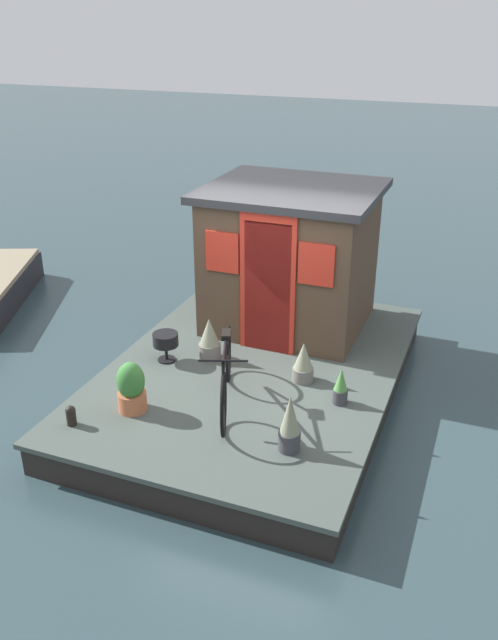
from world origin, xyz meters
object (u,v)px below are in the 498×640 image
(bicycle, at_px, (226,374))
(potted_plant_sage, at_px, (209,340))
(mooring_bollard, at_px, (71,415))
(potted_plant_geranium, at_px, (290,424))
(potted_plant_ivy, at_px, (341,387))
(potted_plant_mint, at_px, (131,388))
(houseboat_cabin, at_px, (290,257))
(charcoal_grill, at_px, (166,341))
(potted_plant_rosemary, at_px, (303,363))

(bicycle, distance_m, potted_plant_sage, 1.09)
(potted_plant_sage, xyz_separation_m, mooring_bollard, (-1.87, 0.75, -0.14))
(potted_plant_sage, height_order, potted_plant_geranium, potted_plant_geranium)
(potted_plant_ivy, bearing_deg, potted_plant_sage, 76.80)
(bicycle, bearing_deg, potted_plant_mint, 118.07)
(bicycle, height_order, potted_plant_mint, bicycle)
(bicycle, xyz_separation_m, potted_plant_ivy, (0.48, -1.17, -0.17))
(potted_plant_geranium, bearing_deg, bicycle, 59.31)
(houseboat_cabin, distance_m, charcoal_grill, 2.06)
(houseboat_cabin, relative_size, potted_plant_mint, 3.83)
(bicycle, distance_m, charcoal_grill, 1.27)
(potted_plant_ivy, distance_m, potted_plant_mint, 2.29)
(bicycle, xyz_separation_m, charcoal_grill, (0.65, 1.09, -0.10))
(houseboat_cabin, xyz_separation_m, potted_plant_geranium, (-2.80, -0.94, -0.67))
(bicycle, relative_size, potted_plant_rosemary, 3.33)
(potted_plant_ivy, xyz_separation_m, mooring_bollard, (-1.45, 2.53, -0.08))
(potted_plant_geranium, bearing_deg, potted_plant_ivy, -13.99)
(houseboat_cabin, xyz_separation_m, potted_plant_mint, (-2.75, 0.88, -0.69))
(potted_plant_ivy, height_order, potted_plant_mint, potted_plant_mint)
(potted_plant_sage, relative_size, potted_plant_mint, 0.94)
(potted_plant_mint, distance_m, mooring_bollard, 0.68)
(potted_plant_mint, height_order, mooring_bollard, potted_plant_mint)
(potted_plant_ivy, height_order, charcoal_grill, potted_plant_ivy)
(bicycle, bearing_deg, mooring_bollard, 125.52)
(potted_plant_geranium, bearing_deg, houseboat_cabin, 18.44)
(bicycle, xyz_separation_m, potted_plant_geranium, (-0.54, -0.91, -0.08))
(potted_plant_sage, relative_size, potted_plant_rosemary, 1.10)
(houseboat_cabin, distance_m, potted_plant_geranium, 3.03)
(potted_plant_ivy, xyz_separation_m, potted_plant_mint, (-0.97, 2.07, 0.07))
(potted_plant_mint, xyz_separation_m, charcoal_grill, (1.13, 0.19, -0.00))
(bicycle, height_order, charcoal_grill, bicycle)
(potted_plant_rosemary, xyz_separation_m, charcoal_grill, (-0.15, 1.73, 0.04))
(potted_plant_geranium, height_order, potted_plant_rosemary, potted_plant_geranium)
(potted_plant_rosemary, bearing_deg, charcoal_grill, 94.95)
(potted_plant_mint, bearing_deg, potted_plant_ivy, -65.04)
(potted_plant_ivy, bearing_deg, bicycle, 112.44)
(bicycle, xyz_separation_m, mooring_bollard, (-0.97, 1.36, -0.25))
(bicycle, xyz_separation_m, potted_plant_rosemary, (0.80, -0.64, -0.14))
(bicycle, distance_m, potted_plant_geranium, 1.06)
(mooring_bollard, bearing_deg, charcoal_grill, -9.35)
(potted_plant_sage, bearing_deg, charcoal_grill, 117.62)
(potted_plant_ivy, relative_size, charcoal_grill, 1.17)
(houseboat_cabin, xyz_separation_m, potted_plant_sage, (-1.36, 0.59, -0.71))
(charcoal_grill, bearing_deg, potted_plant_mint, -170.68)
(potted_plant_ivy, xyz_separation_m, charcoal_grill, (0.17, 2.26, 0.07))
(potted_plant_rosemary, height_order, mooring_bollard, potted_plant_rosemary)
(potted_plant_ivy, xyz_separation_m, potted_plant_geranium, (-1.02, 0.25, 0.09))
(potted_plant_rosemary, bearing_deg, houseboat_cabin, 24.26)
(houseboat_cabin, height_order, potted_plant_sage, houseboat_cabin)
(bicycle, bearing_deg, potted_plant_sage, 34.31)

